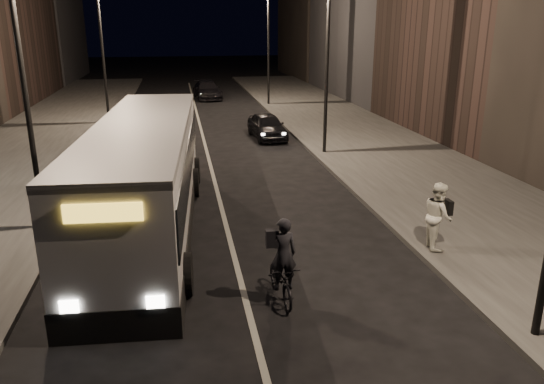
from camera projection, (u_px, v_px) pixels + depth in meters
name	position (u px, v px, depth m)	size (l,w,h in m)	color
ground	(239.00, 274.00, 13.65)	(180.00, 180.00, 0.00)	black
sidewalk_right	(367.00, 142.00, 28.16)	(7.00, 70.00, 0.16)	#373735
sidewalk_left	(28.00, 156.00, 25.32)	(7.00, 70.00, 0.16)	#373735
streetlight_right_mid	(322.00, 41.00, 24.13)	(1.20, 0.44, 8.12)	black
streetlight_right_far	(265.00, 33.00, 39.12)	(1.20, 0.44, 8.12)	black
streetlight_left_near	(30.00, 53.00, 14.85)	(1.20, 0.44, 8.12)	black
streetlight_left_far	(106.00, 36.00, 31.71)	(1.20, 0.44, 8.12)	black
city_bus	(146.00, 172.00, 16.11)	(3.58, 12.69, 3.38)	silver
cyclist_on_bicycle	(282.00, 272.00, 12.21)	(0.77, 1.86, 2.09)	black
pedestrian_woman	(438.00, 216.00, 14.62)	(0.92, 0.72, 1.89)	silver
car_near	(267.00, 126.00, 29.24)	(1.64, 4.06, 1.38)	black
car_mid	(150.00, 110.00, 34.74)	(1.36, 3.90, 1.29)	#3C3C3F
car_far	(207.00, 90.00, 44.30)	(2.00, 4.92, 1.43)	black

